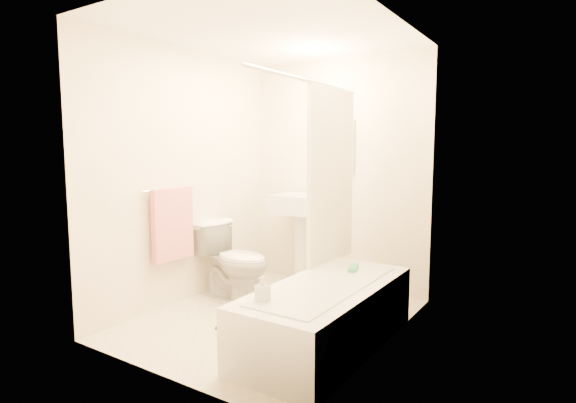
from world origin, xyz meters
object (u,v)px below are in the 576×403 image
Objects in this scene: toilet at (235,261)px; bathtub at (327,315)px; soap_bottle at (263,289)px; bath_mat at (263,322)px; sink at (302,237)px.

toilet is 0.47× the size of bathtub.
bathtub is 0.67m from soap_bottle.
bath_mat is at bearing -117.70° from toilet.
sink reaches higher than bathtub.
bath_mat is (0.61, -0.37, -0.36)m from toilet.
toilet reaches higher than bath_mat.
bath_mat is at bearing 126.40° from soap_bottle.
sink reaches higher than toilet.
toilet reaches higher than bathtub.
sink is at bearing 128.82° from bathtub.
soap_bottle is (1.08, -1.01, 0.17)m from toilet.
sink is 1.51m from bathtub.
bathtub reaches higher than bath_mat.
soap_bottle is at bearing -107.96° from bathtub.
soap_bottle reaches higher than bathtub.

